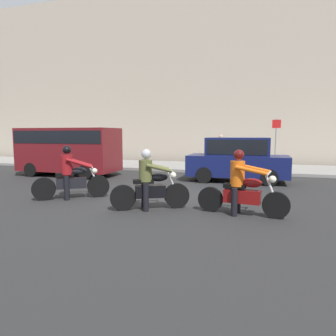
{
  "coord_description": "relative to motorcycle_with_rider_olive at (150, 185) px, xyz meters",
  "views": [
    {
      "loc": [
        2.99,
        -8.87,
        1.95
      ],
      "look_at": [
        0.41,
        -0.43,
        0.94
      ],
      "focal_mm": 32.04,
      "sensor_mm": 36.0,
      "label": 1
    }
  ],
  "objects": [
    {
      "name": "sidewalk_slab",
      "position": [
        -0.3,
        9.7,
        -0.57
      ],
      "size": [
        40.0,
        4.4,
        0.14
      ],
      "primitive_type": "cube",
      "color": "gray",
      "rests_on": "ground_plane"
    },
    {
      "name": "building_facade",
      "position": [
        -0.3,
        13.1,
        5.16
      ],
      "size": [
        40.0,
        1.4,
        11.6
      ],
      "primitive_type": "cube",
      "color": "#B7A893",
      "rests_on": "ground_plane"
    },
    {
      "name": "pedestrian_bystander",
      "position": [
        0.69,
        8.93,
        0.53
      ],
      "size": [
        0.34,
        0.34,
        1.77
      ],
      "color": "black",
      "rests_on": "sidewalk_slab"
    },
    {
      "name": "parked_hatchback_navy",
      "position": [
        1.84,
        5.34,
        0.29
      ],
      "size": [
        3.99,
        1.76,
        1.8
      ],
      "color": "#11194C",
      "rests_on": "ground_plane"
    },
    {
      "name": "motorcycle_with_rider_olive",
      "position": [
        0.0,
        0.0,
        0.0
      ],
      "size": [
        1.89,
        1.09,
        1.56
      ],
      "color": "black",
      "rests_on": "ground_plane"
    },
    {
      "name": "parked_van_maroon",
      "position": [
        -5.86,
        4.88,
        0.64
      ],
      "size": [
        4.61,
        1.96,
        2.21
      ],
      "color": "maroon",
      "rests_on": "ground_plane"
    },
    {
      "name": "motorcycle_with_rider_orange_stripe",
      "position": [
        2.31,
        0.14,
        0.0
      ],
      "size": [
        2.19,
        0.73,
        1.58
      ],
      "color": "black",
      "rests_on": "ground_plane"
    },
    {
      "name": "street_sign_post",
      "position": [
        3.51,
        9.98,
        1.06
      ],
      "size": [
        0.44,
        0.08,
        2.59
      ],
      "color": "gray",
      "rests_on": "sidewalk_slab"
    },
    {
      "name": "motorcycle_with_rider_crimson",
      "position": [
        -2.72,
        0.51,
        0.01
      ],
      "size": [
        1.92,
        1.37,
        1.6
      ],
      "color": "black",
      "rests_on": "ground_plane"
    },
    {
      "name": "ground_plane",
      "position": [
        -0.3,
        1.7,
        -0.64
      ],
      "size": [
        80.0,
        80.0,
        0.0
      ],
      "primitive_type": "plane",
      "color": "#272727"
    }
  ]
}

